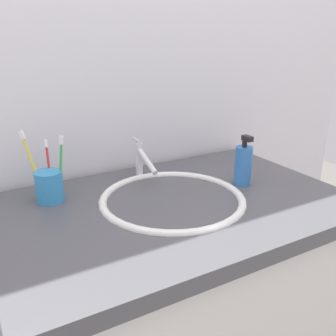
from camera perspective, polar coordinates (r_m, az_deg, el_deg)
The scene contains 9 objects.
tiled_wall_back at distance 1.34m, azimuth -7.11°, elevation 13.26°, with size 2.22×0.04×2.40m, color silver.
vanity_counter at distance 1.35m, azimuth 1.02°, elevation -22.37°, with size 1.02×0.66×0.88m.
sink_basin at distance 1.13m, azimuth 0.76°, elevation -6.34°, with size 0.44×0.44×0.10m.
faucet at distance 1.26m, azimuth -3.92°, elevation 1.31°, with size 0.02×0.16×0.13m.
toothbrush_cup at distance 1.14m, azimuth -17.62°, elevation -2.70°, with size 0.08×0.08×0.09m, color #338CCC.
toothbrush_green at distance 1.11m, azimuth -16.04°, elevation 0.59°, with size 0.03×0.01×0.19m.
toothbrush_red at distance 1.16m, azimuth -17.74°, elevation 0.55°, with size 0.01×0.04×0.17m.
toothbrush_yellow at distance 1.14m, azimuth -20.04°, elevation 0.92°, with size 0.05×0.05×0.21m.
soap_dispenser at distance 1.23m, azimuth 11.38°, elevation 0.50°, with size 0.06×0.06×0.17m.
Camera 1 is at (-0.51, -0.86, 1.35)m, focal length 40.00 mm.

